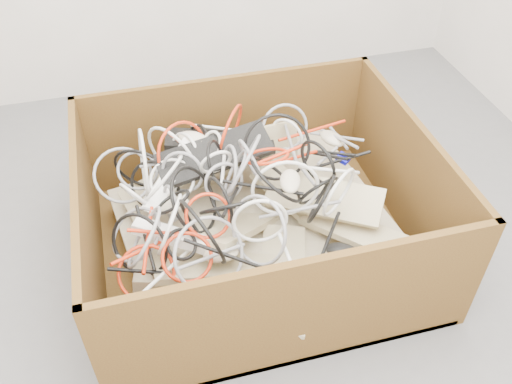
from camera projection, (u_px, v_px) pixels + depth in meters
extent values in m
plane|color=#59595C|center=(267.00, 279.00, 2.08)|extent=(3.00, 3.00, 0.00)
cube|color=#432710|center=(257.00, 249.00, 2.17)|extent=(1.22, 1.02, 0.03)
cube|color=#432710|center=(228.00, 128.00, 2.37)|extent=(1.22, 0.02, 0.50)
cube|color=#432710|center=(300.00, 316.00, 1.65)|extent=(1.22, 0.03, 0.50)
cube|color=#432710|center=(407.00, 178.00, 2.12)|extent=(0.02, 0.97, 0.50)
cube|color=#432710|center=(90.00, 236.00, 1.90)|extent=(0.02, 0.97, 0.50)
cube|color=tan|center=(256.00, 233.00, 2.14)|extent=(1.08, 0.93, 0.20)
cube|color=tan|center=(234.00, 237.00, 2.01)|extent=(0.77, 0.69, 0.21)
cube|color=tan|center=(175.00, 183.00, 2.15)|extent=(0.44, 0.25, 0.13)
cube|color=tan|center=(302.00, 202.00, 2.07)|extent=(0.35, 0.41, 0.19)
cube|color=tan|center=(283.00, 278.00, 1.84)|extent=(0.27, 0.44, 0.09)
cube|color=tan|center=(217.00, 266.00, 1.81)|extent=(0.42, 0.16, 0.13)
cube|color=tan|center=(359.00, 232.00, 1.94)|extent=(0.37, 0.42, 0.09)
cube|color=tan|center=(251.00, 148.00, 2.12)|extent=(0.41, 0.17, 0.20)
cube|color=tan|center=(238.00, 226.00, 1.92)|extent=(0.38, 0.37, 0.23)
cube|color=tan|center=(324.00, 197.00, 1.97)|extent=(0.42, 0.35, 0.10)
cube|color=black|center=(220.00, 141.00, 2.12)|extent=(0.44, 0.23, 0.08)
cube|color=black|center=(214.00, 154.00, 1.97)|extent=(0.43, 0.19, 0.12)
ellipsoid|color=beige|center=(173.00, 205.00, 1.88)|extent=(0.12, 0.08, 0.04)
ellipsoid|color=beige|center=(332.00, 138.00, 2.17)|extent=(0.11, 0.13, 0.04)
ellipsoid|color=beige|center=(221.00, 254.00, 1.75)|extent=(0.12, 0.07, 0.04)
ellipsoid|color=beige|center=(290.00, 181.00, 1.81)|extent=(0.10, 0.13, 0.04)
ellipsoid|color=beige|center=(193.00, 138.00, 2.03)|extent=(0.13, 0.12, 0.04)
ellipsoid|color=black|center=(343.00, 251.00, 1.82)|extent=(0.13, 0.12, 0.04)
cube|color=white|center=(171.00, 178.00, 1.94)|extent=(0.25, 0.30, 0.14)
cube|color=white|center=(173.00, 236.00, 1.77)|extent=(0.26, 0.17, 0.09)
cube|color=#0C0EBD|center=(343.00, 158.00, 2.03)|extent=(0.06, 0.06, 0.03)
torus|color=red|center=(146.00, 273.00, 1.71)|extent=(0.24, 0.19, 0.17)
torus|color=silver|center=(216.00, 162.00, 1.89)|extent=(0.17, 0.07, 0.16)
torus|color=gray|center=(171.00, 203.00, 1.85)|extent=(0.06, 0.18, 0.18)
torus|color=silver|center=(172.00, 180.00, 1.93)|extent=(0.21, 0.18, 0.13)
torus|color=silver|center=(287.00, 135.00, 2.14)|extent=(0.13, 0.16, 0.20)
torus|color=black|center=(139.00, 245.00, 1.75)|extent=(0.24, 0.21, 0.29)
torus|color=black|center=(277.00, 147.00, 1.96)|extent=(0.31, 0.14, 0.29)
torus|color=silver|center=(133.00, 195.00, 1.87)|extent=(0.12, 0.11, 0.13)
torus|color=silver|center=(285.00, 189.00, 1.79)|extent=(0.23, 0.06, 0.23)
torus|color=red|center=(266.00, 156.00, 1.87)|extent=(0.18, 0.17, 0.08)
torus|color=black|center=(319.00, 191.00, 1.86)|extent=(0.21, 0.13, 0.18)
torus|color=black|center=(232.00, 206.00, 1.80)|extent=(0.32, 0.23, 0.23)
torus|color=gray|center=(136.00, 235.00, 1.80)|extent=(0.24, 0.27, 0.16)
torus|color=gray|center=(235.00, 173.00, 1.85)|extent=(0.12, 0.22, 0.22)
torus|color=black|center=(318.00, 163.00, 1.84)|extent=(0.11, 0.22, 0.23)
torus|color=gray|center=(144.00, 237.00, 1.72)|extent=(0.14, 0.28, 0.26)
torus|color=black|center=(173.00, 202.00, 1.78)|extent=(0.14, 0.16, 0.11)
torus|color=silver|center=(260.00, 221.00, 1.71)|extent=(0.19, 0.05, 0.19)
torus|color=silver|center=(211.00, 145.00, 2.00)|extent=(0.10, 0.16, 0.14)
torus|color=black|center=(142.00, 169.00, 2.04)|extent=(0.26, 0.16, 0.29)
torus|color=gray|center=(209.00, 255.00, 1.68)|extent=(0.32, 0.23, 0.27)
torus|color=gray|center=(138.00, 171.00, 2.04)|extent=(0.21, 0.18, 0.14)
torus|color=black|center=(155.00, 187.00, 1.98)|extent=(0.23, 0.18, 0.26)
torus|color=gray|center=(228.00, 171.00, 1.89)|extent=(0.08, 0.26, 0.25)
torus|color=black|center=(321.00, 199.00, 1.79)|extent=(0.14, 0.22, 0.24)
torus|color=black|center=(216.00, 161.00, 1.90)|extent=(0.10, 0.20, 0.21)
torus|color=red|center=(208.00, 216.00, 1.75)|extent=(0.21, 0.15, 0.17)
torus|color=gray|center=(285.00, 127.00, 2.16)|extent=(0.19, 0.10, 0.18)
torus|color=silver|center=(170.00, 224.00, 1.75)|extent=(0.15, 0.24, 0.26)
torus|color=red|center=(187.00, 257.00, 1.68)|extent=(0.21, 0.17, 0.14)
torus|color=silver|center=(185.00, 155.00, 2.04)|extent=(0.13, 0.22, 0.23)
torus|color=red|center=(230.00, 132.00, 2.02)|extent=(0.16, 0.23, 0.23)
torus|color=black|center=(202.00, 232.00, 1.71)|extent=(0.13, 0.33, 0.34)
torus|color=silver|center=(329.00, 170.00, 1.88)|extent=(0.23, 0.19, 0.19)
torus|color=silver|center=(339.00, 193.00, 1.79)|extent=(0.21, 0.15, 0.24)
torus|color=gray|center=(182.00, 172.00, 1.93)|extent=(0.15, 0.13, 0.18)
torus|color=gray|center=(123.00, 175.00, 1.97)|extent=(0.23, 0.21, 0.15)
torus|color=silver|center=(163.00, 178.00, 1.92)|extent=(0.19, 0.27, 0.24)
torus|color=black|center=(220.00, 201.00, 1.78)|extent=(0.08, 0.23, 0.23)
torus|color=silver|center=(144.00, 162.00, 1.95)|extent=(0.03, 0.34, 0.34)
torus|color=gray|center=(251.00, 160.00, 1.86)|extent=(0.09, 0.19, 0.18)
torus|color=black|center=(276.00, 179.00, 1.82)|extent=(0.23, 0.30, 0.21)
torus|color=gray|center=(243.00, 165.00, 1.87)|extent=(0.17, 0.30, 0.31)
torus|color=black|center=(195.00, 151.00, 2.12)|extent=(0.14, 0.30, 0.28)
torus|color=black|center=(182.00, 244.00, 1.72)|extent=(0.11, 0.11, 0.10)
torus|color=black|center=(194.00, 200.00, 1.82)|extent=(0.22, 0.30, 0.25)
torus|color=gray|center=(224.00, 182.00, 1.85)|extent=(0.18, 0.09, 0.17)
torus|color=silver|center=(172.00, 155.00, 2.04)|extent=(0.22, 0.28, 0.34)
torus|color=red|center=(183.00, 152.00, 2.02)|extent=(0.25, 0.20, 0.24)
torus|color=gray|center=(258.00, 231.00, 1.71)|extent=(0.17, 0.30, 0.28)
cylinder|color=gray|center=(211.00, 257.00, 1.69)|extent=(0.23, 0.09, 0.05)
cylinder|color=black|center=(263.00, 188.00, 1.82)|extent=(0.25, 0.12, 0.03)
cylinder|color=gray|center=(337.00, 137.00, 2.22)|extent=(0.20, 0.13, 0.02)
cylinder|color=silver|center=(223.00, 169.00, 1.89)|extent=(0.05, 0.13, 0.03)
cylinder|color=black|center=(223.00, 254.00, 1.66)|extent=(0.22, 0.12, 0.09)
cylinder|color=black|center=(329.00, 156.00, 1.99)|extent=(0.11, 0.13, 0.05)
cylinder|color=gray|center=(299.00, 210.00, 1.80)|extent=(0.26, 0.08, 0.08)
cylinder|color=gray|center=(158.00, 163.00, 1.96)|extent=(0.13, 0.05, 0.04)
cylinder|color=silver|center=(286.00, 251.00, 1.67)|extent=(0.01, 0.15, 0.02)
cylinder|color=red|center=(295.00, 158.00, 1.96)|extent=(0.19, 0.08, 0.04)
cylinder|color=gray|center=(291.00, 143.00, 2.03)|extent=(0.06, 0.30, 0.06)
cylinder|color=red|center=(145.00, 249.00, 1.73)|extent=(0.22, 0.14, 0.07)
cylinder|color=gray|center=(339.00, 138.00, 2.14)|extent=(0.08, 0.22, 0.07)
cylinder|color=red|center=(312.00, 130.00, 2.11)|extent=(0.29, 0.06, 0.02)
cylinder|color=black|center=(335.00, 153.00, 2.04)|extent=(0.12, 0.11, 0.05)
cylinder|color=black|center=(145.00, 237.00, 1.76)|extent=(0.04, 0.23, 0.09)
cylinder|color=black|center=(231.00, 201.00, 1.76)|extent=(0.10, 0.20, 0.08)
cylinder|color=red|center=(280.00, 154.00, 1.87)|extent=(0.20, 0.05, 0.04)
cylinder|color=silver|center=(168.00, 269.00, 1.69)|extent=(0.19, 0.23, 0.09)
cylinder|color=gray|center=(339.00, 138.00, 2.19)|extent=(0.03, 0.15, 0.02)
cylinder|color=red|center=(161.00, 233.00, 1.74)|extent=(0.21, 0.03, 0.07)
cylinder|color=black|center=(339.00, 161.00, 2.01)|extent=(0.23, 0.04, 0.07)
cylinder|color=silver|center=(219.00, 128.00, 2.15)|extent=(0.22, 0.03, 0.08)
cylinder|color=black|center=(140.00, 271.00, 1.70)|extent=(0.19, 0.03, 0.07)
cylinder|color=gray|center=(194.00, 173.00, 1.94)|extent=(0.18, 0.08, 0.02)
cylinder|color=red|center=(148.00, 239.00, 1.74)|extent=(0.07, 0.25, 0.05)
cylinder|color=black|center=(329.00, 238.00, 1.78)|extent=(0.15, 0.20, 0.04)
cylinder|color=red|center=(179.00, 141.00, 2.07)|extent=(0.08, 0.15, 0.03)
cylinder|color=gray|center=(305.00, 172.00, 1.90)|extent=(0.04, 0.13, 0.03)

